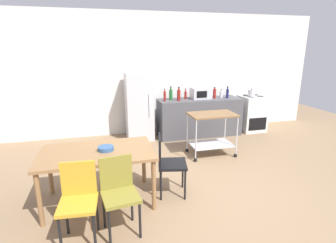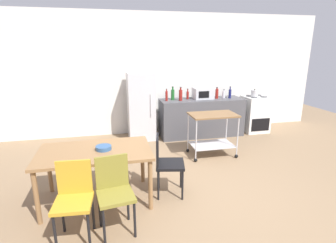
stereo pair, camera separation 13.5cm
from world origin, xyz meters
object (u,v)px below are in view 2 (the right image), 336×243
(bottle_hot_sauce, at_px, (167,96))
(bottle_wine, at_px, (188,95))
(bottle_soda, at_px, (217,94))
(chair_olive, at_px, (114,189))
(microwave, at_px, (203,93))
(kettle, at_px, (254,93))
(refrigerator, at_px, (141,106))
(bottle_olive_oil, at_px, (224,95))
(bottle_vinegar, at_px, (230,94))
(dining_table, at_px, (95,156))
(chair_black, at_px, (166,161))
(chair_mustard, at_px, (74,196))
(bottle_soy_sauce, at_px, (173,94))
(fruit_bowl, at_px, (104,148))
(kitchen_cart, at_px, (213,128))
(stove_oven, at_px, (255,114))
(bottle_sparkling_water, at_px, (181,95))

(bottle_hot_sauce, bearing_deg, bottle_wine, 10.20)
(bottle_soda, bearing_deg, chair_olive, -129.52)
(microwave, distance_m, kettle, 1.30)
(refrigerator, height_order, bottle_olive_oil, refrigerator)
(bottle_vinegar, bearing_deg, dining_table, -142.67)
(chair_black, height_order, chair_mustard, same)
(microwave, distance_m, bottle_soda, 0.34)
(chair_black, relative_size, bottle_soy_sauce, 2.84)
(bottle_vinegar, bearing_deg, bottle_soy_sauce, 174.89)
(bottle_vinegar, bearing_deg, fruit_bowl, -141.60)
(chair_olive, bearing_deg, bottle_soda, 42.31)
(chair_mustard, relative_size, kitchen_cart, 0.98)
(refrigerator, bearing_deg, bottle_wine, -1.06)
(dining_table, relative_size, bottle_soy_sauce, 4.79)
(stove_oven, bearing_deg, bottle_sparkling_water, -177.61)
(kitchen_cart, bearing_deg, bottle_hot_sauce, 117.82)
(bottle_soy_sauce, distance_m, bottle_vinegar, 1.40)
(bottle_sparkling_water, xyz_separation_m, bottle_vinegar, (1.24, 0.01, -0.02))
(chair_olive, xyz_separation_m, bottle_wine, (1.84, 3.18, 0.48))
(chair_mustard, xyz_separation_m, bottle_vinegar, (3.31, 3.09, 0.50))
(stove_oven, bearing_deg, microwave, 178.72)
(chair_mustard, relative_size, bottle_soda, 3.27)
(chair_mustard, bearing_deg, bottle_soy_sauce, 63.93)
(bottle_wine, bearing_deg, chair_mustard, -125.34)
(kitchen_cart, xyz_separation_m, bottle_hot_sauce, (-0.65, 1.23, 0.44))
(chair_black, distance_m, chair_mustard, 1.36)
(chair_black, bearing_deg, bottle_soda, -24.28)
(bottle_soy_sauce, bearing_deg, stove_oven, -1.42)
(chair_olive, bearing_deg, refrigerator, 68.97)
(bottle_soy_sauce, bearing_deg, bottle_vinegar, -5.11)
(stove_oven, distance_m, bottle_hot_sauce, 2.39)
(bottle_soda, relative_size, kettle, 1.13)
(microwave, xyz_separation_m, bottle_vinegar, (0.65, -0.10, -0.01))
(chair_black, relative_size, bottle_olive_oil, 4.25)
(bottle_sparkling_water, distance_m, fruit_bowl, 2.93)
(bottle_hot_sauce, bearing_deg, fruit_bowl, -120.61)
(chair_black, relative_size, kitchen_cart, 0.98)
(bottle_hot_sauce, distance_m, bottle_sparkling_water, 0.33)
(bottle_sparkling_water, height_order, bottle_soda, bottle_sparkling_water)
(refrigerator, xyz_separation_m, bottle_wine, (1.11, -0.02, 0.22))
(chair_mustard, relative_size, bottle_soy_sauce, 2.84)
(kitchen_cart, distance_m, fruit_bowl, 2.38)
(bottle_wine, distance_m, fruit_bowl, 3.17)
(stove_oven, xyz_separation_m, bottle_soda, (-1.08, -0.02, 0.57))
(chair_olive, height_order, stove_oven, stove_oven)
(stove_oven, height_order, bottle_wine, bottle_wine)
(chair_black, relative_size, bottle_hot_sauce, 3.23)
(dining_table, bearing_deg, bottle_olive_oil, 39.28)
(kettle, bearing_deg, bottle_olive_oil, 173.35)
(kettle, bearing_deg, chair_mustard, -142.22)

